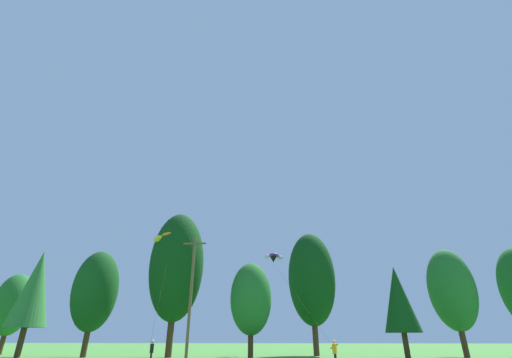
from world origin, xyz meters
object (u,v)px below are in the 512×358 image
(kite_flyer_near, at_px, (152,351))
(parafoil_kite_high_orange, at_px, (171,239))
(utility_pole, at_px, (191,292))
(parafoil_kite_mid_purple, at_px, (274,258))
(kite_flyer_mid, at_px, (335,351))

(kite_flyer_near, distance_m, parafoil_kite_high_orange, 13.97)
(utility_pole, xyz_separation_m, parafoil_kite_mid_purple, (7.42, 13.18, 5.76))
(kite_flyer_mid, relative_size, parafoil_kite_mid_purple, 0.09)
(utility_pole, bearing_deg, kite_flyer_near, -105.20)
(kite_flyer_mid, height_order, parafoil_kite_high_orange, parafoil_kite_high_orange)
(kite_flyer_mid, bearing_deg, utility_pole, 154.65)
(kite_flyer_near, bearing_deg, parafoil_kite_high_orange, 104.44)
(utility_pole, xyz_separation_m, kite_flyer_mid, (11.59, -5.49, -4.56))
(parafoil_kite_high_orange, bearing_deg, kite_flyer_mid, -31.93)
(kite_flyer_mid, xyz_separation_m, parafoil_kite_high_orange, (-15.22, 9.48, 10.50))
(utility_pole, bearing_deg, parafoil_kite_high_orange, 132.26)
(utility_pole, bearing_deg, kite_flyer_mid, -25.35)
(kite_flyer_near, relative_size, parafoil_kite_mid_purple, 0.09)
(utility_pole, relative_size, kite_flyer_near, 6.26)
(parafoil_kite_mid_purple, bearing_deg, kite_flyer_mid, -77.41)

